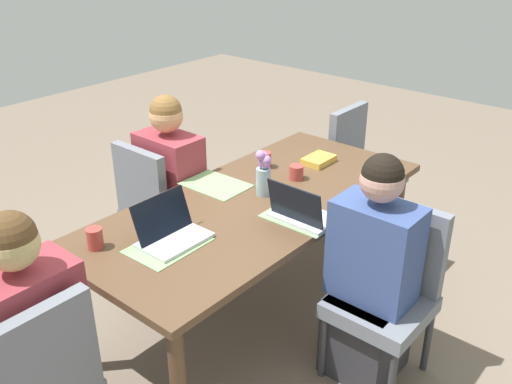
{
  "coord_description": "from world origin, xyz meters",
  "views": [
    {
      "loc": [
        -2.08,
        -1.75,
        2.11
      ],
      "look_at": [
        0.0,
        0.0,
        0.79
      ],
      "focal_mm": 39.67,
      "sensor_mm": 36.0,
      "label": 1
    }
  ],
  "objects_px": {
    "chair_head_right_right_near": "(359,164)",
    "coffee_mug_near_right": "(296,172)",
    "laptop_near_left_near": "(302,213)",
    "coffee_mug_centre_left": "(265,160)",
    "chair_near_left_near": "(389,285)",
    "chair_far_left_far": "(157,204)",
    "person_head_left_left_mid": "(37,361)",
    "book_red_cover": "(319,160)",
    "flower_vase": "(264,171)",
    "coffee_mug_near_left": "(95,238)",
    "person_near_left_near": "(371,283)",
    "person_far_left_far": "(172,199)",
    "dining_table": "(256,213)",
    "chair_head_left_left_mid": "(35,384)",
    "laptop_head_left_left_mid": "(171,233)"
  },
  "relations": [
    {
      "from": "flower_vase",
      "to": "book_red_cover",
      "type": "bearing_deg",
      "value": 2.23
    },
    {
      "from": "laptop_head_left_left_mid",
      "to": "chair_near_left_near",
      "type": "bearing_deg",
      "value": -50.81
    },
    {
      "from": "chair_far_left_far",
      "to": "chair_head_right_right_near",
      "type": "bearing_deg",
      "value": -24.93
    },
    {
      "from": "person_head_left_left_mid",
      "to": "flower_vase",
      "type": "height_order",
      "value": "person_head_left_left_mid"
    },
    {
      "from": "flower_vase",
      "to": "laptop_near_left_near",
      "type": "bearing_deg",
      "value": -107.43
    },
    {
      "from": "flower_vase",
      "to": "coffee_mug_centre_left",
      "type": "bearing_deg",
      "value": 38.4
    },
    {
      "from": "person_near_left_near",
      "to": "flower_vase",
      "type": "xyz_separation_m",
      "value": [
        0.07,
        0.74,
        0.35
      ]
    },
    {
      "from": "chair_head_right_right_near",
      "to": "coffee_mug_near_right",
      "type": "xyz_separation_m",
      "value": [
        -0.93,
        -0.11,
        0.28
      ]
    },
    {
      "from": "chair_head_left_left_mid",
      "to": "chair_far_left_far",
      "type": "distance_m",
      "value": 1.53
    },
    {
      "from": "chair_head_right_right_near",
      "to": "laptop_head_left_left_mid",
      "type": "relative_size",
      "value": 2.81
    },
    {
      "from": "dining_table",
      "to": "person_head_left_left_mid",
      "type": "bearing_deg",
      "value": 179.07
    },
    {
      "from": "person_head_left_left_mid",
      "to": "person_far_left_far",
      "type": "distance_m",
      "value": 1.48
    },
    {
      "from": "coffee_mug_near_right",
      "to": "coffee_mug_centre_left",
      "type": "height_order",
      "value": "coffee_mug_centre_left"
    },
    {
      "from": "chair_far_left_far",
      "to": "flower_vase",
      "type": "relative_size",
      "value": 3.41
    },
    {
      "from": "dining_table",
      "to": "laptop_head_left_left_mid",
      "type": "height_order",
      "value": "laptop_head_left_left_mid"
    },
    {
      "from": "laptop_near_left_near",
      "to": "person_near_left_near",
      "type": "bearing_deg",
      "value": -85.3
    },
    {
      "from": "chair_near_left_near",
      "to": "chair_far_left_far",
      "type": "bearing_deg",
      "value": 95.84
    },
    {
      "from": "person_near_left_near",
      "to": "laptop_head_left_left_mid",
      "type": "distance_m",
      "value": 0.99
    },
    {
      "from": "person_far_left_far",
      "to": "coffee_mug_near_left",
      "type": "distance_m",
      "value": 0.99
    },
    {
      "from": "chair_head_left_left_mid",
      "to": "laptop_head_left_left_mid",
      "type": "bearing_deg",
      "value": 6.16
    },
    {
      "from": "person_far_left_far",
      "to": "flower_vase",
      "type": "xyz_separation_m",
      "value": [
        0.08,
        -0.67,
        0.35
      ]
    },
    {
      "from": "laptop_near_left_near",
      "to": "coffee_mug_centre_left",
      "type": "xyz_separation_m",
      "value": [
        0.4,
        0.57,
        0.0
      ]
    },
    {
      "from": "chair_near_left_near",
      "to": "person_near_left_near",
      "type": "bearing_deg",
      "value": 141.24
    },
    {
      "from": "chair_near_left_near",
      "to": "chair_head_right_right_near",
      "type": "bearing_deg",
      "value": 36.34
    },
    {
      "from": "chair_far_left_far",
      "to": "coffee_mug_centre_left",
      "type": "height_order",
      "value": "chair_far_left_far"
    },
    {
      "from": "chair_far_left_far",
      "to": "flower_vase",
      "type": "bearing_deg",
      "value": -78.15
    },
    {
      "from": "dining_table",
      "to": "person_far_left_far",
      "type": "bearing_deg",
      "value": 89.83
    },
    {
      "from": "chair_far_left_far",
      "to": "chair_head_right_right_near",
      "type": "distance_m",
      "value": 1.51
    },
    {
      "from": "dining_table",
      "to": "flower_vase",
      "type": "height_order",
      "value": "flower_vase"
    },
    {
      "from": "chair_near_left_near",
      "to": "coffee_mug_near_right",
      "type": "xyz_separation_m",
      "value": [
        0.28,
        0.78,
        0.28
      ]
    },
    {
      "from": "person_far_left_far",
      "to": "laptop_near_left_near",
      "type": "xyz_separation_m",
      "value": [
        -0.03,
        -1.01,
        0.26
      ]
    },
    {
      "from": "person_head_left_left_mid",
      "to": "laptop_head_left_left_mid",
      "type": "relative_size",
      "value": 3.73
    },
    {
      "from": "dining_table",
      "to": "book_red_cover",
      "type": "distance_m",
      "value": 0.66
    },
    {
      "from": "coffee_mug_near_right",
      "to": "book_red_cover",
      "type": "relative_size",
      "value": 0.42
    },
    {
      "from": "person_near_left_near",
      "to": "chair_far_left_far",
      "type": "bearing_deg",
      "value": 93.18
    },
    {
      "from": "chair_near_left_near",
      "to": "coffee_mug_centre_left",
      "type": "bearing_deg",
      "value": 74.1
    },
    {
      "from": "chair_head_left_left_mid",
      "to": "coffee_mug_near_left",
      "type": "xyz_separation_m",
      "value": [
        0.53,
        0.3,
        0.29
      ]
    },
    {
      "from": "laptop_near_left_near",
      "to": "coffee_mug_near_left",
      "type": "height_order",
      "value": "laptop_near_left_near"
    },
    {
      "from": "person_near_left_near",
      "to": "coffee_mug_near_right",
      "type": "distance_m",
      "value": 0.84
    },
    {
      "from": "flower_vase",
      "to": "laptop_head_left_left_mid",
      "type": "height_order",
      "value": "flower_vase"
    },
    {
      "from": "dining_table",
      "to": "coffee_mug_centre_left",
      "type": "relative_size",
      "value": 21.13
    },
    {
      "from": "book_red_cover",
      "to": "person_far_left_far",
      "type": "bearing_deg",
      "value": 134.25
    },
    {
      "from": "person_head_left_left_mid",
      "to": "book_red_cover",
      "type": "relative_size",
      "value": 5.97
    },
    {
      "from": "chair_far_left_far",
      "to": "laptop_head_left_left_mid",
      "type": "relative_size",
      "value": 2.81
    },
    {
      "from": "chair_head_right_right_near",
      "to": "person_near_left_near",
      "type": "bearing_deg",
      "value": -147.12
    },
    {
      "from": "person_near_left_near",
      "to": "chair_far_left_far",
      "type": "relative_size",
      "value": 1.33
    },
    {
      "from": "chair_head_right_right_near",
      "to": "flower_vase",
      "type": "height_order",
      "value": "flower_vase"
    },
    {
      "from": "chair_near_left_near",
      "to": "chair_head_right_right_near",
      "type": "relative_size",
      "value": 1.0
    },
    {
      "from": "dining_table",
      "to": "chair_far_left_far",
      "type": "xyz_separation_m",
      "value": [
        -0.07,
        0.75,
        -0.16
      ]
    },
    {
      "from": "chair_near_left_near",
      "to": "chair_head_left_left_mid",
      "type": "relative_size",
      "value": 1.0
    }
  ]
}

